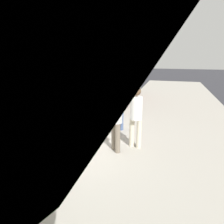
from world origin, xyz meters
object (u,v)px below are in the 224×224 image
object	(u,v)px
parking_meter_near	(102,107)
pedestrian_in_white	(136,113)
parked_sedan_ahead	(113,88)
parked_van	(46,110)
pedestrian_in_red	(120,102)
pedestrian_in_gray	(116,117)
parking_meter_far	(136,83)

from	to	relation	value
parking_meter_near	pedestrian_in_white	world-z (taller)	pedestrian_in_white
pedestrian_in_white	parked_sedan_ahead	size ratio (longest dim) A/B	0.39
parked_van	parked_sedan_ahead	xyz separation A→B (m)	(-0.05, 6.97, -0.41)
parking_meter_near	parked_van	distance (m)	1.65
pedestrian_in_white	parked_van	world-z (taller)	parked_van
pedestrian_in_red	pedestrian_in_gray	xyz separation A→B (m)	(0.28, -1.50, -0.06)
parking_meter_near	pedestrian_in_red	distance (m)	0.89
parking_meter_far	parked_sedan_ahead	bearing A→B (deg)	157.46
pedestrian_in_white	pedestrian_in_gray	xyz separation A→B (m)	(-0.46, -0.40, -0.02)
parking_meter_near	pedestrian_in_red	bearing A→B (deg)	68.89
pedestrian_in_red	parked_sedan_ahead	size ratio (longest dim) A/B	0.40
parking_meter_far	pedestrian_in_white	xyz separation A→B (m)	(1.07, -5.91, -0.03)
pedestrian_in_red	parked_van	distance (m)	2.37
parking_meter_near	pedestrian_in_red	world-z (taller)	pedestrian_in_red
pedestrian_in_white	parked_van	size ratio (longest dim) A/B	0.33
pedestrian_in_red	pedestrian_in_white	distance (m)	1.33
pedestrian_in_red	parked_van	bearing A→B (deg)	-140.30
pedestrian_in_white	parked_sedan_ahead	xyz separation A→B (m)	(-2.62, 6.56, -0.40)
parked_van	parked_sedan_ahead	world-z (taller)	parked_van
parking_meter_far	pedestrian_in_gray	bearing A→B (deg)	-84.52
parking_meter_near	parking_meter_far	world-z (taller)	same
parking_meter_far	parked_van	size ratio (longest dim) A/B	0.29
pedestrian_in_gray	parking_meter_near	bearing A→B (deg)	132.34
parking_meter_far	pedestrian_in_gray	xyz separation A→B (m)	(0.61, -6.31, -0.06)
pedestrian_in_white	pedestrian_in_gray	size ratio (longest dim) A/B	1.02
pedestrian_in_red	parking_meter_near	bearing A→B (deg)	-111.11
pedestrian_in_red	pedestrian_in_gray	bearing A→B (deg)	-79.28
parking_meter_near	parking_meter_far	size ratio (longest dim) A/B	1.00
parking_meter_near	parked_sedan_ahead	world-z (taller)	parking_meter_near
pedestrian_in_gray	parked_van	distance (m)	2.11
pedestrian_in_red	parked_van	xyz separation A→B (m)	(-1.82, -1.51, -0.03)
pedestrian_in_gray	parked_sedan_ahead	world-z (taller)	pedestrian_in_gray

